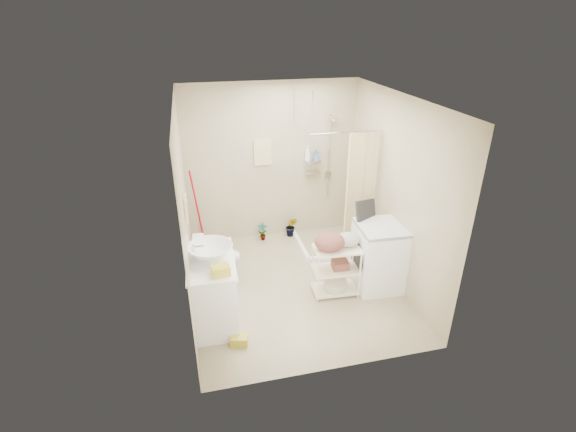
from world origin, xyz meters
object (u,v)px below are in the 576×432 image
vanity (213,290)px  laundry_rack (336,266)px  toilet (218,258)px  washing_machine (380,256)px

vanity → laundry_rack: 1.67m
vanity → toilet: 0.93m
washing_machine → laundry_rack: (-0.64, -0.04, -0.05)m
toilet → washing_machine: 2.29m
toilet → washing_machine: (2.18, -0.68, 0.13)m
vanity → laundry_rack: size_ratio=1.18×
vanity → toilet: vanity is taller
vanity → toilet: bearing=83.9°
toilet → washing_machine: bearing=-101.4°
toilet → laundry_rack: size_ratio=0.80×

